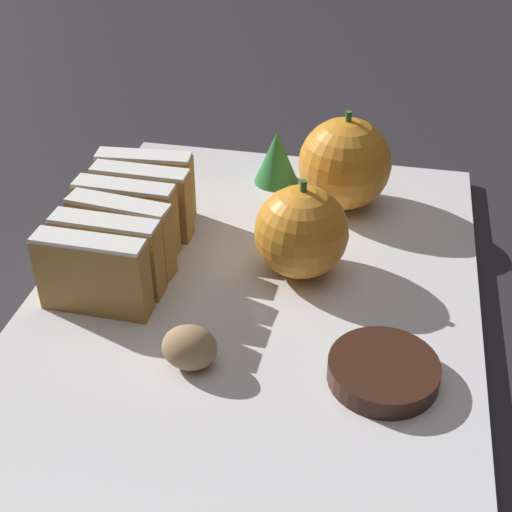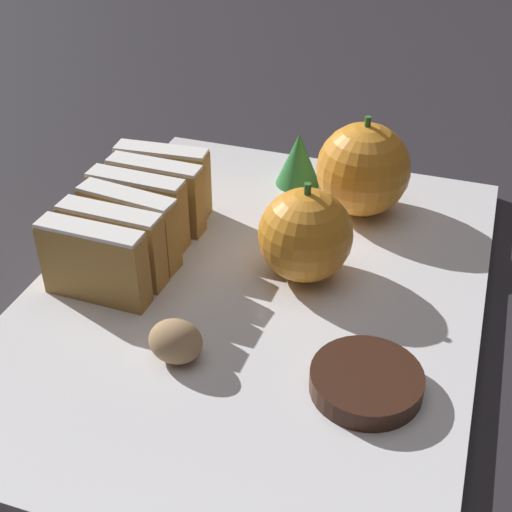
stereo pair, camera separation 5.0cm
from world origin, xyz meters
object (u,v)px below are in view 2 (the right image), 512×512
at_px(chocolate_cookie, 366,381).
at_px(walnut, 176,341).
at_px(orange_near, 305,235).
at_px(orange_far, 363,169).

bearing_deg(chocolate_cookie, walnut, -174.67).
height_order(orange_near, chocolate_cookie, orange_near).
bearing_deg(orange_far, orange_near, -101.32).
bearing_deg(orange_near, orange_far, 78.68).
xyz_separation_m(walnut, chocolate_cookie, (0.12, 0.01, -0.01)).
height_order(orange_near, orange_far, orange_far).
relative_size(orange_near, walnut, 2.18).
distance_m(orange_near, walnut, 0.13).
xyz_separation_m(orange_far, chocolate_cookie, (0.05, -0.21, -0.03)).
relative_size(orange_far, walnut, 2.42).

